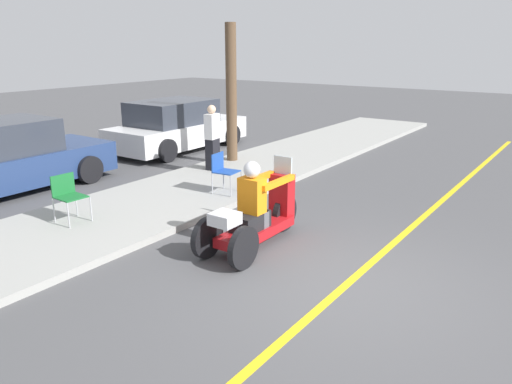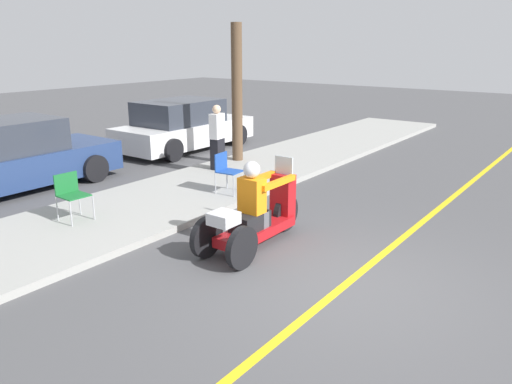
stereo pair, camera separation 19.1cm
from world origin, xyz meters
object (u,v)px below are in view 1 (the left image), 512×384
motorcycle_trike (256,216)px  tree_trunk (231,94)px  spectator_near_curb (212,139)px  folding_chair_set_back (223,169)px  folding_chair_curbside (68,193)px  parked_car_lot_far (177,127)px

motorcycle_trike → tree_trunk: bearing=41.6°
spectator_near_curb → folding_chair_set_back: 2.01m
motorcycle_trike → folding_chair_curbside: (-1.18, 3.16, 0.12)m
spectator_near_curb → folding_chair_curbside: 4.33m
parked_car_lot_far → tree_trunk: size_ratio=1.27×
folding_chair_curbside → tree_trunk: bearing=6.1°
folding_chair_set_back → parked_car_lot_far: bearing=54.3°
parked_car_lot_far → tree_trunk: tree_trunk is taller
motorcycle_trike → folding_chair_set_back: motorcycle_trike is taller
spectator_near_curb → folding_chair_set_back: spectator_near_curb is taller
spectator_near_curb → tree_trunk: 1.49m
spectator_near_curb → tree_trunk: tree_trunk is taller
motorcycle_trike → spectator_near_curb: size_ratio=1.45×
folding_chair_set_back → folding_chair_curbside: size_ratio=1.00×
tree_trunk → spectator_near_curb: bearing=-167.3°
parked_car_lot_far → motorcycle_trike: bearing=-127.2°
motorcycle_trike → folding_chair_set_back: bearing=50.0°
spectator_near_curb → folding_chair_curbside: size_ratio=1.92×
folding_chair_curbside → parked_car_lot_far: parked_car_lot_far is taller
spectator_near_curb → folding_chair_set_back: bearing=-134.1°
spectator_near_curb → folding_chair_set_back: (-1.39, -1.43, -0.26)m
folding_chair_set_back → tree_trunk: tree_trunk is taller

